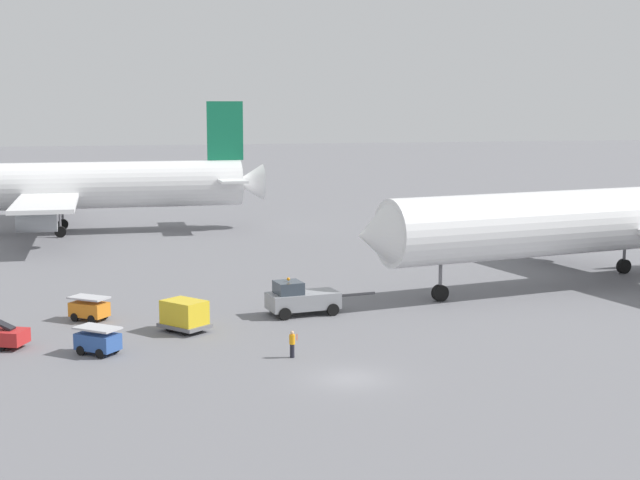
# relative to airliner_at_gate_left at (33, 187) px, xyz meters

# --- Properties ---
(ground_plane) EXTENTS (600.00, 600.00, 0.00)m
(ground_plane) POSITION_rel_airliner_at_gate_left_xyz_m (20.68, -64.50, -5.58)
(ground_plane) COLOR slate
(airliner_at_gate_left) EXTENTS (55.38, 40.40, 15.59)m
(airliner_at_gate_left) POSITION_rel_airliner_at_gate_left_xyz_m (0.00, 0.00, 0.00)
(airliner_at_gate_left) COLOR white
(airliner_at_gate_left) RESTS_ON ground
(airliner_being_pushed) EXTENTS (51.03, 39.64, 16.41)m
(airliner_being_pushed) POSITION_rel_airliner_at_gate_left_xyz_m (51.48, -43.04, -0.09)
(airliner_being_pushed) COLOR white
(airliner_being_pushed) RESTS_ON ground
(pushback_tug) EXTENTS (8.45, 3.38, 2.83)m
(pushback_tug) POSITION_rel_airliner_at_gate_left_xyz_m (21.48, -48.36, -4.39)
(pushback_tug) COLOR gray
(pushback_tug) RESTS_ON ground
(gse_container_dolly_flat) EXTENTS (3.72, 3.87, 2.15)m
(gse_container_dolly_flat) POSITION_rel_airliner_at_gate_left_xyz_m (12.72, -51.48, -4.40)
(gse_container_dolly_flat) COLOR slate
(gse_container_dolly_flat) RESTS_ON ground
(gse_baggage_cart_near_cluster) EXTENTS (3.12, 2.93, 1.71)m
(gse_baggage_cart_near_cluster) POSITION_rel_airliner_at_gate_left_xyz_m (6.44, -46.58, -4.71)
(gse_baggage_cart_near_cluster) COLOR orange
(gse_baggage_cart_near_cluster) RESTS_ON ground
(gse_baggage_cart_trailing) EXTENTS (3.09, 2.98, 1.71)m
(gse_baggage_cart_trailing) POSITION_rel_airliner_at_gate_left_xyz_m (6.99, -55.92, -4.71)
(gse_baggage_cart_trailing) COLOR #2D5199
(gse_baggage_cart_trailing) RESTS_ON ground
(ground_crew_wing_walker_right) EXTENTS (0.50, 0.36, 1.66)m
(ground_crew_wing_walker_right) POSITION_rel_airliner_at_gate_left_xyz_m (18.46, -59.52, -4.71)
(ground_crew_wing_walker_right) COLOR black
(ground_crew_wing_walker_right) RESTS_ON ground
(jet_bridge) EXTENTS (3.84, 18.20, 6.28)m
(jet_bridge) POSITION_rel_airliner_at_gate_left_xyz_m (2.36, 20.66, -1.08)
(jet_bridge) COLOR #B7B7BC
(jet_bridge) RESTS_ON ground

